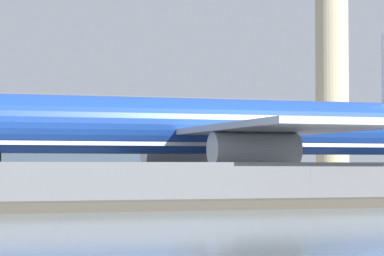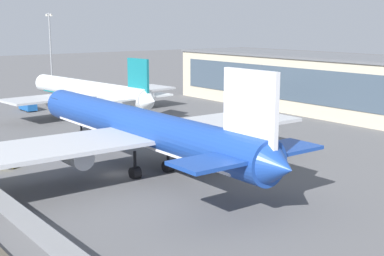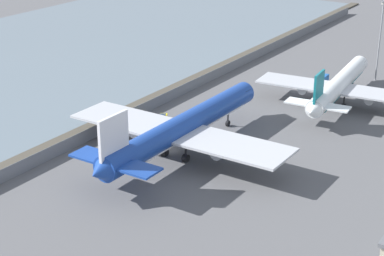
% 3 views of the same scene
% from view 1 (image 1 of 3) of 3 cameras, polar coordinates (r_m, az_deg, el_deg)
% --- Properties ---
extents(ground_plane, '(500.00, 500.00, 0.00)m').
position_cam_1_polar(ground_plane, '(71.63, 1.86, -4.28)').
color(ground_plane, '#565659').
extents(shoreline_seawall, '(320.00, 3.00, 0.50)m').
position_cam_1_polar(shoreline_seawall, '(52.89, 9.60, -4.65)').
color(shoreline_seawall, '#474238').
rests_on(shoreline_seawall, ground).
extents(perimeter_fence, '(280.00, 0.10, 2.58)m').
position_cam_1_polar(perimeter_fence, '(56.87, 7.46, -3.45)').
color(perimeter_fence, slate).
rests_on(perimeter_fence, ground).
extents(cargo_jet_blue, '(52.06, 44.72, 14.20)m').
position_cam_1_polar(cargo_jet_blue, '(74.80, 1.16, -0.05)').
color(cargo_jet_blue, '#193D93').
rests_on(cargo_jet_blue, ground).
extents(baggage_tug, '(3.57, 2.97, 1.80)m').
position_cam_1_polar(baggage_tug, '(58.93, -5.52, -3.89)').
color(baggage_tug, yellow).
rests_on(baggage_tug, ground).
extents(control_tower, '(10.96, 10.96, 46.04)m').
position_cam_1_polar(control_tower, '(153.78, 8.76, 6.50)').
color(control_tower, '#C6B793').
rests_on(control_tower, ground).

